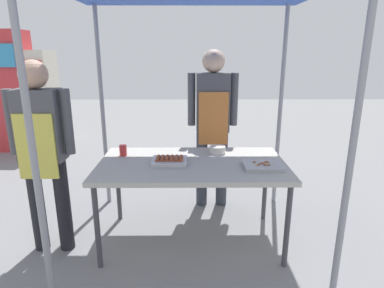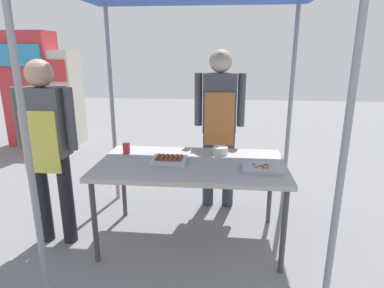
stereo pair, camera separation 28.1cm
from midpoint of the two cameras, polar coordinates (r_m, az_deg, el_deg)
The scene contains 10 objects.
ground_plane at distance 3.14m, azimuth -2.67°, elevation -16.32°, with size 18.00×18.00×0.00m, color slate.
stall_table at distance 2.83m, azimuth -2.85°, elevation -4.27°, with size 1.60×0.90×0.75m.
tray_grilled_sausages at distance 2.80m, azimuth -6.81°, elevation -2.90°, with size 0.30×0.24×0.06m.
tray_meat_skewers at distance 2.71m, azimuth 9.40°, elevation -3.80°, with size 0.32×0.24×0.04m.
condiment_bowl at distance 3.05m, azimuth 1.89°, elevation -1.02°, with size 0.14×0.14×0.07m, color silver.
drink_cup_near_edge at distance 3.07m, azimuth -14.51°, elevation -1.12°, with size 0.07×0.07×0.10m, color red.
vendor_woman at distance 3.44m, azimuth 1.29°, elevation 4.81°, with size 0.52×0.24×1.69m.
customer_nearby at distance 2.94m, azimuth -27.22°, elevation -0.00°, with size 0.52×0.23×1.61m.
neighbor_stall_left at distance 6.42m, azimuth -27.30°, elevation 6.80°, with size 0.81×0.60×1.69m.
neighbor_stall_right at distance 6.53m, azimuth -30.88°, elevation 7.86°, with size 0.86×0.56×2.00m.
Camera 1 is at (-0.02, -2.66, 1.67)m, focal length 30.61 mm.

